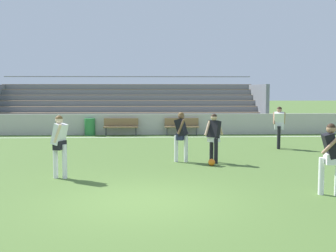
{
  "coord_description": "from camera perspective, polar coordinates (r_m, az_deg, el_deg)",
  "views": [
    {
      "loc": [
        0.18,
        -8.9,
        2.42
      ],
      "look_at": [
        0.8,
        6.3,
        1.08
      ],
      "focal_mm": 44.8,
      "sensor_mm": 36.0,
      "label": 1
    }
  ],
  "objects": [
    {
      "name": "player_white_on_ball",
      "position": [
        11.69,
        -14.53,
        -1.96
      ],
      "size": [
        0.46,
        0.56,
        1.72
      ],
      "color": "white",
      "rests_on": "ground"
    },
    {
      "name": "player_white_challenging",
      "position": [
        17.62,
        14.87,
        0.32
      ],
      "size": [
        0.55,
        0.46,
        1.71
      ],
      "color": "black",
      "rests_on": "ground"
    },
    {
      "name": "bench_far_right",
      "position": [
        22.08,
        1.87,
        0.15
      ],
      "size": [
        1.8,
        0.4,
        0.9
      ],
      "color": "olive",
      "rests_on": "ground"
    },
    {
      "name": "bench_far_left",
      "position": [
        22.07,
        -6.41,
        0.12
      ],
      "size": [
        1.8,
        0.4,
        0.9
      ],
      "color": "olive",
      "rests_on": "ground"
    },
    {
      "name": "trash_bin",
      "position": [
        22.41,
        -10.58,
        -0.11
      ],
      "size": [
        0.56,
        0.56,
        0.89
      ],
      "primitive_type": "cylinder",
      "color": "#2D7F3D",
      "rests_on": "ground"
    },
    {
      "name": "sideline_wall",
      "position": [
        22.39,
        -2.8,
        0.24
      ],
      "size": [
        48.0,
        0.16,
        1.11
      ],
      "primitive_type": "cube",
      "color": "#BCB7AD",
      "rests_on": "ground"
    },
    {
      "name": "player_dark_overlapping",
      "position": [
        13.91,
        1.79,
        -0.86
      ],
      "size": [
        0.5,
        0.6,
        1.67
      ],
      "color": "white",
      "rests_on": "ground"
    },
    {
      "name": "ground_plane",
      "position": [
        9.23,
        -3.43,
        -10.17
      ],
      "size": [
        160.0,
        160.0,
        0.0
      ],
      "primitive_type": "plane",
      "color": "#4C6B30"
    },
    {
      "name": "player_dark_dropping_back",
      "position": [
        13.81,
        6.25,
        -1.07
      ],
      "size": [
        0.69,
        0.5,
        1.62
      ],
      "color": "black",
      "rests_on": "ground"
    },
    {
      "name": "bleacher_stand",
      "position": [
        25.77,
        -5.67,
        2.79
      ],
      "size": [
        16.36,
        4.83,
        3.29
      ],
      "color": "#897051",
      "rests_on": "ground"
    },
    {
      "name": "soccer_ball",
      "position": [
        13.39,
        5.96,
        -4.93
      ],
      "size": [
        0.22,
        0.22,
        0.22
      ],
      "primitive_type": "sphere",
      "color": "orange",
      "rests_on": "ground"
    },
    {
      "name": "player_dark_deep_cover",
      "position": [
        10.22,
        21.21,
        -3.41
      ],
      "size": [
        0.57,
        0.53,
        1.65
      ],
      "color": "white",
      "rests_on": "ground"
    },
    {
      "name": "field_line_sideline",
      "position": [
        21.19,
        -2.82,
        -1.53
      ],
      "size": [
        44.0,
        0.12,
        0.01
      ],
      "primitive_type": "cube",
      "color": "white",
      "rests_on": "ground"
    }
  ]
}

